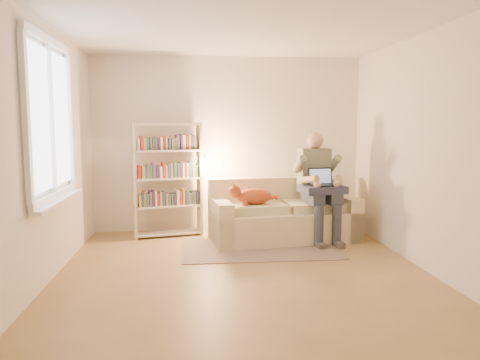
{
  "coord_description": "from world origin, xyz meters",
  "views": [
    {
      "loc": [
        -0.54,
        -4.77,
        1.59
      ],
      "look_at": [
        0.06,
        1.0,
        0.91
      ],
      "focal_mm": 35.0,
      "sensor_mm": 36.0,
      "label": 1
    }
  ],
  "objects": [
    {
      "name": "wall_back",
      "position": [
        0.0,
        2.25,
        1.3
      ],
      "size": [
        4.0,
        0.02,
        2.6
      ],
      "primitive_type": "cube",
      "color": "silver",
      "rests_on": "floor"
    },
    {
      "name": "ceiling",
      "position": [
        0.0,
        0.0,
        2.6
      ],
      "size": [
        4.0,
        4.5,
        0.02
      ],
      "primitive_type": "cube",
      "color": "white",
      "rests_on": "wall_back"
    },
    {
      "name": "floor",
      "position": [
        0.0,
        0.0,
        0.0
      ],
      "size": [
        4.5,
        4.5,
        0.0
      ],
      "primitive_type": "plane",
      "color": "olive",
      "rests_on": "ground"
    },
    {
      "name": "rug",
      "position": [
        0.32,
        1.04,
        0.01
      ],
      "size": [
        1.98,
        1.18,
        0.01
      ],
      "primitive_type": "cube",
      "rotation": [
        0.0,
        0.0,
        -0.0
      ],
      "color": "#836D5F",
      "rests_on": "floor"
    },
    {
      "name": "cat",
      "position": [
        0.25,
        1.36,
        0.65
      ],
      "size": [
        0.71,
        0.32,
        0.27
      ],
      "rotation": [
        0.0,
        0.0,
        0.13
      ],
      "color": "#CF5C28",
      "rests_on": "sofa"
    },
    {
      "name": "window",
      "position": [
        -1.95,
        0.2,
        1.38
      ],
      "size": [
        0.12,
        1.52,
        1.69
      ],
      "color": "white",
      "rests_on": "wall_left"
    },
    {
      "name": "bookshelf",
      "position": [
        -0.89,
        1.9,
        0.9
      ],
      "size": [
        1.11,
        0.44,
        1.63
      ],
      "rotation": [
        0.0,
        0.0,
        0.21
      ],
      "color": "beige",
      "rests_on": "floor"
    },
    {
      "name": "wall_left",
      "position": [
        -2.0,
        0.0,
        1.3
      ],
      "size": [
        0.02,
        4.5,
        2.6
      ],
      "primitive_type": "cube",
      "color": "silver",
      "rests_on": "floor"
    },
    {
      "name": "sofa",
      "position": [
        0.71,
        1.55,
        0.31
      ],
      "size": [
        2.08,
        1.14,
        0.84
      ],
      "rotation": [
        0.0,
        0.0,
        0.13
      ],
      "color": "beige",
      "rests_on": "floor"
    },
    {
      "name": "laptop",
      "position": [
        1.22,
        1.32,
        0.84
      ],
      "size": [
        0.37,
        0.31,
        0.3
      ],
      "rotation": [
        0.0,
        0.0,
        0.13
      ],
      "color": "black",
      "rests_on": "blanket"
    },
    {
      "name": "person",
      "position": [
        1.18,
        1.45,
        0.83
      ],
      "size": [
        0.5,
        0.72,
        1.49
      ],
      "rotation": [
        0.0,
        0.0,
        0.13
      ],
      "color": "gray",
      "rests_on": "sofa"
    },
    {
      "name": "blanket",
      "position": [
        1.22,
        1.3,
        0.74
      ],
      "size": [
        0.61,
        0.52,
        0.09
      ],
      "primitive_type": "cube",
      "rotation": [
        0.0,
        0.0,
        0.13
      ],
      "color": "#292F48",
      "rests_on": "person"
    },
    {
      "name": "wall_right",
      "position": [
        2.0,
        0.0,
        1.3
      ],
      "size": [
        0.02,
        4.5,
        2.6
      ],
      "primitive_type": "cube",
      "color": "silver",
      "rests_on": "floor"
    },
    {
      "name": "wall_front",
      "position": [
        0.0,
        -2.25,
        1.3
      ],
      "size": [
        4.0,
        0.02,
        2.6
      ],
      "primitive_type": "cube",
      "color": "silver",
      "rests_on": "floor"
    }
  ]
}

